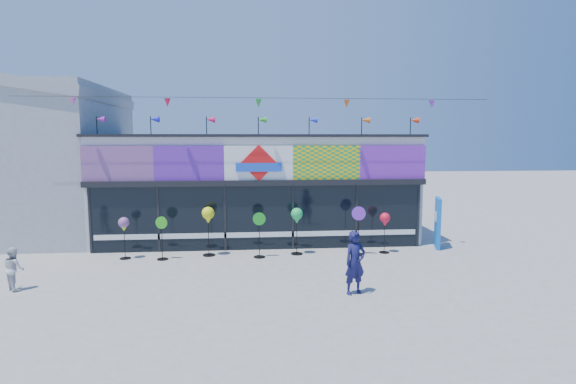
{
  "coord_description": "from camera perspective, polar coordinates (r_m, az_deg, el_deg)",
  "views": [
    {
      "loc": [
        -0.34,
        -12.3,
        3.95
      ],
      "look_at": [
        0.9,
        2.0,
        2.23
      ],
      "focal_mm": 28.0,
      "sensor_mm": 36.0,
      "label": 1
    }
  ],
  "objects": [
    {
      "name": "spinner_5",
      "position": [
        15.43,
        8.93,
        -4.73
      ],
      "size": [
        0.45,
        0.43,
        1.67
      ],
      "color": "black",
      "rests_on": "ground"
    },
    {
      "name": "spinner_3",
      "position": [
        14.99,
        -3.67,
        -5.31
      ],
      "size": [
        0.43,
        0.39,
        1.52
      ],
      "color": "black",
      "rests_on": "ground"
    },
    {
      "name": "blue_sign",
      "position": [
        17.15,
        18.47,
        -3.72
      ],
      "size": [
        0.4,
        0.91,
        1.83
      ],
      "rotation": [
        0.0,
        0.0,
        -0.3
      ],
      "color": "blue",
      "rests_on": "ground"
    },
    {
      "name": "spinner_0",
      "position": [
        15.68,
        -20.12,
        -4.02
      ],
      "size": [
        0.35,
        0.35,
        1.39
      ],
      "color": "black",
      "rests_on": "ground"
    },
    {
      "name": "spinner_4",
      "position": [
        15.28,
        1.13,
        -3.21
      ],
      "size": [
        0.41,
        0.41,
        1.61
      ],
      "color": "black",
      "rests_on": "ground"
    },
    {
      "name": "spinner_2",
      "position": [
        15.33,
        -10.11,
        -3.1
      ],
      "size": [
        0.42,
        0.42,
        1.67
      ],
      "color": "black",
      "rests_on": "ground"
    },
    {
      "name": "child",
      "position": [
        13.89,
        -31.46,
        -8.29
      ],
      "size": [
        0.62,
        0.61,
        1.14
      ],
      "primitive_type": "imported",
      "rotation": [
        0.0,
        0.0,
        2.37
      ],
      "color": "silver",
      "rests_on": "ground"
    },
    {
      "name": "adult_man",
      "position": [
        11.65,
        8.51,
        -8.86
      ],
      "size": [
        0.69,
        0.58,
        1.63
      ],
      "primitive_type": "imported",
      "rotation": [
        0.0,
        0.0,
        0.37
      ],
      "color": "#161645",
      "rests_on": "ground"
    },
    {
      "name": "spinner_1",
      "position": [
        15.27,
        -15.72,
        -5.51
      ],
      "size": [
        0.4,
        0.36,
        1.43
      ],
      "color": "black",
      "rests_on": "ground"
    },
    {
      "name": "neighbour_building",
      "position": [
        21.59,
        -31.62,
        3.83
      ],
      "size": [
        8.18,
        7.2,
        6.87
      ],
      "color": "#A1A4A7",
      "rests_on": "ground"
    },
    {
      "name": "spinner_6",
      "position": [
        15.85,
        12.21,
        -3.58
      ],
      "size": [
        0.36,
        0.36,
        1.41
      ],
      "color": "black",
      "rests_on": "ground"
    },
    {
      "name": "ground",
      "position": [
        12.92,
        -3.28,
        -10.99
      ],
      "size": [
        80.0,
        80.0,
        0.0
      ],
      "primitive_type": "plane",
      "color": "gray",
      "rests_on": "ground"
    },
    {
      "name": "kite_shop",
      "position": [
        18.34,
        -3.88,
        0.85
      ],
      "size": [
        16.0,
        5.7,
        5.31
      ],
      "color": "silver",
      "rests_on": "ground"
    }
  ]
}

